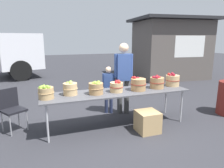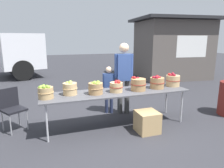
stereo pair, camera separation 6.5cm
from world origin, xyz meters
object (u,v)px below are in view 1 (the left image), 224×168
(market_table, at_px, (117,93))
(child_customer, at_px, (109,86))
(apple_basket_red_3, at_px, (172,80))
(apple_basket_green_2, at_px, (96,88))
(apple_basket_green_1, at_px, (70,89))
(apple_basket_red_0, at_px, (117,86))
(folding_chair, at_px, (11,106))
(vendor_adult, at_px, (123,73))
(produce_crate, at_px, (147,122))
(apple_basket_red_2, at_px, (157,82))
(apple_basket_red_1, at_px, (138,84))
(apple_basket_green_0, at_px, (46,92))

(market_table, xyz_separation_m, child_customer, (0.08, 0.77, -0.02))
(market_table, relative_size, apple_basket_red_3, 9.42)
(apple_basket_green_2, height_order, child_customer, child_customer)
(market_table, distance_m, apple_basket_green_1, 0.97)
(apple_basket_red_0, bearing_deg, folding_chair, 166.45)
(apple_basket_red_3, bearing_deg, child_customer, 152.26)
(child_customer, bearing_deg, folding_chair, 31.59)
(vendor_adult, bearing_deg, apple_basket_red_0, 68.53)
(apple_basket_green_1, distance_m, produce_crate, 1.67)
(vendor_adult, bearing_deg, apple_basket_green_2, 49.27)
(apple_basket_red_3, bearing_deg, apple_basket_red_0, -176.79)
(apple_basket_red_3, bearing_deg, apple_basket_red_2, -170.60)
(market_table, bearing_deg, apple_basket_red_0, -127.38)
(apple_basket_green_1, xyz_separation_m, folding_chair, (-1.13, 0.40, -0.37))
(market_table, height_order, apple_basket_green_2, apple_basket_green_2)
(market_table, relative_size, apple_basket_green_1, 10.56)
(apple_basket_green_2, bearing_deg, apple_basket_green_1, 166.73)
(apple_basket_red_0, relative_size, produce_crate, 0.68)
(apple_basket_red_1, distance_m, apple_basket_red_3, 0.95)
(apple_basket_green_1, bearing_deg, apple_basket_green_0, -165.76)
(apple_basket_green_2, height_order, apple_basket_red_1, apple_basket_red_1)
(apple_basket_green_1, xyz_separation_m, apple_basket_green_2, (0.49, -0.12, -0.00))
(vendor_adult, distance_m, child_customer, 0.49)
(apple_basket_green_2, xyz_separation_m, apple_basket_red_2, (1.41, 0.02, 0.01))
(apple_basket_red_0, bearing_deg, produce_crate, -44.91)
(market_table, relative_size, apple_basket_green_0, 10.45)
(apple_basket_red_2, bearing_deg, vendor_adult, 130.04)
(market_table, relative_size, vendor_adult, 1.79)
(apple_basket_green_2, relative_size, folding_chair, 0.36)
(apple_basket_green_0, height_order, vendor_adult, vendor_adult)
(apple_basket_red_0, relative_size, vendor_adult, 0.17)
(apple_basket_red_2, xyz_separation_m, apple_basket_red_3, (0.46, 0.08, 0.01))
(apple_basket_red_1, bearing_deg, child_customer, 115.90)
(vendor_adult, height_order, child_customer, vendor_adult)
(apple_basket_red_3, distance_m, vendor_adult, 1.16)
(apple_basket_green_2, height_order, produce_crate, apple_basket_green_2)
(apple_basket_red_2, relative_size, vendor_adult, 0.19)
(apple_basket_red_3, relative_size, vendor_adult, 0.19)
(apple_basket_green_1, relative_size, produce_crate, 0.70)
(apple_basket_green_0, xyz_separation_m, apple_basket_green_1, (0.46, 0.12, 0.01))
(vendor_adult, relative_size, folding_chair, 2.02)
(apple_basket_red_0, bearing_deg, apple_basket_red_2, 0.20)
(apple_basket_green_0, bearing_deg, folding_chair, 142.04)
(apple_basket_red_2, bearing_deg, apple_basket_green_2, -179.00)
(apple_basket_green_2, distance_m, produce_crate, 1.23)
(market_table, bearing_deg, apple_basket_green_2, -175.44)
(apple_basket_green_0, bearing_deg, apple_basket_red_0, 0.90)
(apple_basket_red_0, xyz_separation_m, produce_crate, (0.48, -0.48, -0.65))
(vendor_adult, bearing_deg, apple_basket_red_2, 141.85)
(vendor_adult, relative_size, child_customer, 1.48)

